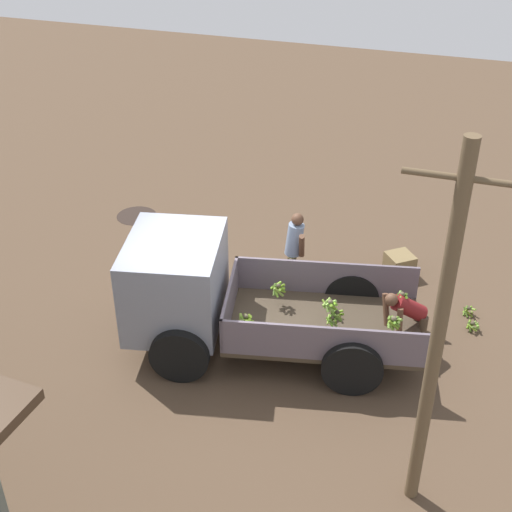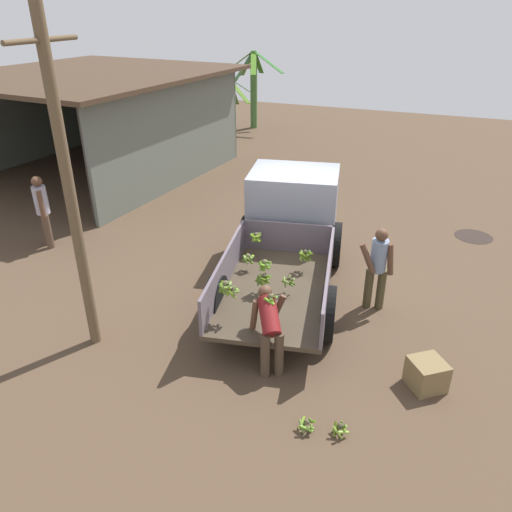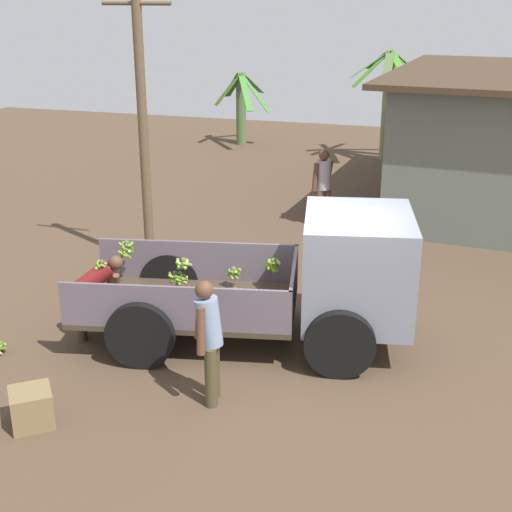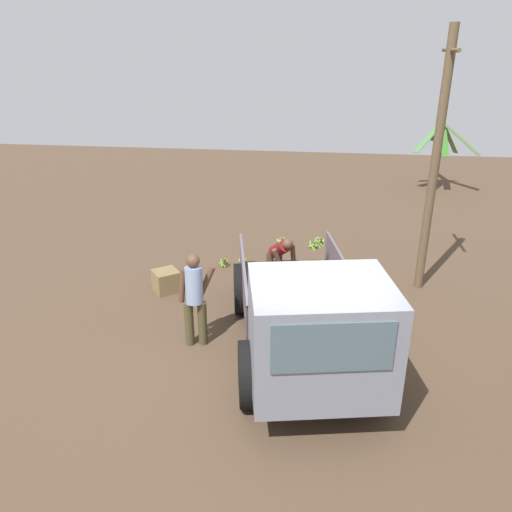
# 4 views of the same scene
# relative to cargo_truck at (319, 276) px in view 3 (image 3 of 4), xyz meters

# --- Properties ---
(ground) EXTENTS (36.00, 36.00, 0.00)m
(ground) POSITION_rel_cargo_truck_xyz_m (0.05, -0.10, -1.03)
(ground) COLOR #4E3B2B
(cargo_truck) EXTENTS (5.01, 2.81, 1.95)m
(cargo_truck) POSITION_rel_cargo_truck_xyz_m (0.00, 0.00, 0.00)
(cargo_truck) COLOR #403527
(cargo_truck) RESTS_ON ground
(utility_pole) EXTENTS (1.25, 0.17, 5.09)m
(utility_pole) POSITION_rel_cargo_truck_xyz_m (-3.67, 2.15, 1.59)
(utility_pole) COLOR brown
(utility_pole) RESTS_ON ground
(banana_palm_0) EXTENTS (2.44, 2.91, 3.23)m
(banana_palm_0) POSITION_rel_cargo_truck_xyz_m (-0.64, 12.27, 0.72)
(banana_palm_0) COLOR #718354
(banana_palm_0) RESTS_ON ground
(banana_palm_3) EXTENTS (1.83, 2.48, 2.34)m
(banana_palm_3) POSITION_rel_cargo_truck_xyz_m (-5.52, 13.26, 0.20)
(banana_palm_3) COLOR #4D6939
(banana_palm_3) RESTS_ON ground
(person_foreground_visitor) EXTENTS (0.46, 0.63, 1.62)m
(person_foreground_visitor) POSITION_rel_cargo_truck_xyz_m (-0.93, -1.96, -0.13)
(person_foreground_visitor) COLOR #463E25
(person_foreground_visitor) RESTS_ON ground
(person_worker_loading) EXTENTS (0.83, 0.69, 1.23)m
(person_worker_loading) POSITION_rel_cargo_truck_xyz_m (-3.18, -0.76, -0.30)
(person_worker_loading) COLOR #473728
(person_worker_loading) RESTS_ON ground
(person_bystander_near_shed) EXTENTS (0.45, 0.56, 1.68)m
(person_bystander_near_shed) POSITION_rel_cargo_truck_xyz_m (-1.10, 5.47, -0.10)
(person_bystander_near_shed) COLOR brown
(person_bystander_near_shed) RESTS_ON ground
(wooden_crate_0) EXTENTS (0.67, 0.67, 0.45)m
(wooden_crate_0) POSITION_rel_cargo_truck_xyz_m (-2.76, -3.06, -0.81)
(wooden_crate_0) COLOR olive
(wooden_crate_0) RESTS_ON ground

